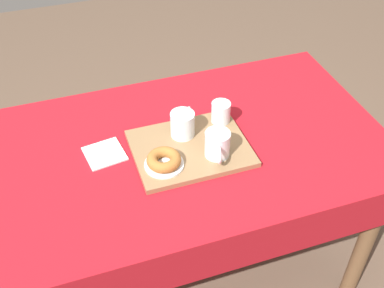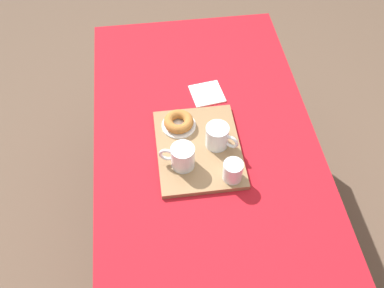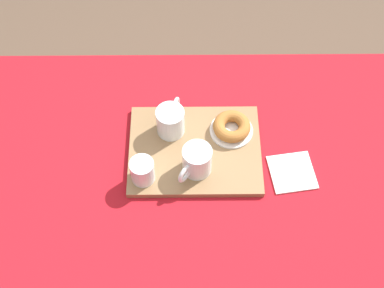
# 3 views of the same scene
# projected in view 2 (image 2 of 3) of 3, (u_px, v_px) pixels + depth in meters

# --- Properties ---
(ground_plane) EXTENTS (6.00, 6.00, 0.00)m
(ground_plane) POSITION_uv_depth(u_px,v_px,m) (202.00, 233.00, 2.34)
(ground_plane) COLOR brown
(dining_table) EXTENTS (1.53, 0.86, 0.77)m
(dining_table) POSITION_uv_depth(u_px,v_px,m) (205.00, 155.00, 1.81)
(dining_table) COLOR #A8141E
(dining_table) RESTS_ON ground
(serving_tray) EXTENTS (0.40, 0.31, 0.02)m
(serving_tray) POSITION_uv_depth(u_px,v_px,m) (199.00, 148.00, 1.70)
(serving_tray) COLOR olive
(serving_tray) RESTS_ON dining_table
(tea_mug_left) EXTENTS (0.10, 0.12, 0.09)m
(tea_mug_left) POSITION_uv_depth(u_px,v_px,m) (218.00, 137.00, 1.66)
(tea_mug_left) COLOR white
(tea_mug_left) RESTS_ON serving_tray
(tea_mug_right) EXTENTS (0.09, 0.13, 0.09)m
(tea_mug_right) POSITION_uv_depth(u_px,v_px,m) (182.00, 157.00, 1.60)
(tea_mug_right) COLOR white
(tea_mug_right) RESTS_ON serving_tray
(water_glass_near) EXTENTS (0.07, 0.07, 0.08)m
(water_glass_near) POSITION_uv_depth(u_px,v_px,m) (233.00, 172.00, 1.58)
(water_glass_near) COLOR white
(water_glass_near) RESTS_ON serving_tray
(donut_plate_left) EXTENTS (0.13, 0.13, 0.01)m
(donut_plate_left) POSITION_uv_depth(u_px,v_px,m) (179.00, 125.00, 1.75)
(donut_plate_left) COLOR white
(donut_plate_left) RESTS_ON serving_tray
(sugar_donut_left) EXTENTS (0.12, 0.12, 0.04)m
(sugar_donut_left) POSITION_uv_depth(u_px,v_px,m) (179.00, 122.00, 1.73)
(sugar_donut_left) COLOR #A3662D
(sugar_donut_left) RESTS_ON donut_plate_left
(paper_napkin) EXTENTS (0.15, 0.15, 0.01)m
(paper_napkin) POSITION_uv_depth(u_px,v_px,m) (207.00, 94.00, 1.89)
(paper_napkin) COLOR white
(paper_napkin) RESTS_ON dining_table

